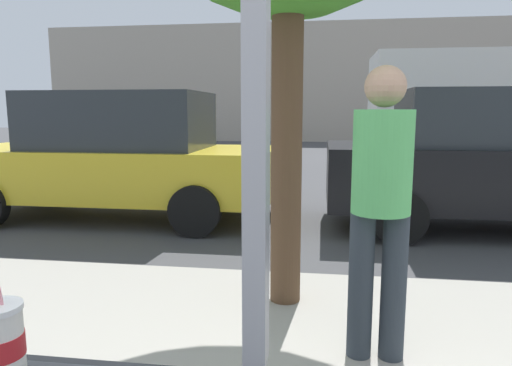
# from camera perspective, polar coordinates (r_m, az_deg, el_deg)

# --- Properties ---
(ground_plane) EXTENTS (60.00, 60.00, 0.00)m
(ground_plane) POSITION_cam_1_polar(r_m,az_deg,el_deg) (9.02, 7.06, -0.96)
(ground_plane) COLOR #424244
(building_facade_far) EXTENTS (28.00, 1.20, 5.76)m
(building_facade_far) POSITION_cam_1_polar(r_m,az_deg,el_deg) (23.83, 7.87, 12.04)
(building_facade_far) COLOR #A89E8E
(building_facade_far) RESTS_ON ground
(parked_car_yellow) EXTENTS (4.55, 1.92, 1.78)m
(parked_car_yellow) POSITION_cam_1_polar(r_m,az_deg,el_deg) (6.89, -16.68, 3.20)
(parked_car_yellow) COLOR gold
(parked_car_yellow) RESTS_ON ground
(parked_car_black) EXTENTS (4.30, 1.90, 1.79)m
(parked_car_black) POSITION_cam_1_polar(r_m,az_deg,el_deg) (6.64, 27.41, 2.44)
(parked_car_black) COLOR black
(parked_car_black) RESTS_ON ground
(box_truck) EXTENTS (6.63, 2.44, 2.90)m
(box_truck) POSITION_cam_1_polar(r_m,az_deg,el_deg) (12.91, 28.29, 8.08)
(box_truck) COLOR silver
(box_truck) RESTS_ON ground
(pedestrian) EXTENTS (0.32, 0.32, 1.63)m
(pedestrian) POSITION_cam_1_polar(r_m,az_deg,el_deg) (2.62, 15.05, -1.56)
(pedestrian) COLOR #313942
(pedestrian) RESTS_ON sidewalk_strip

